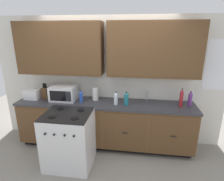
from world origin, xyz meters
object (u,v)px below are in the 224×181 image
at_px(knife_block, 46,93).
at_px(paper_towel_roll, 95,93).
at_px(stove_range, 69,139).
at_px(bottle_teal, 126,98).
at_px(toaster, 32,94).
at_px(bottle_red, 181,98).
at_px(bottle_blue, 81,96).
at_px(microwave, 64,93).
at_px(bottle_violet, 190,99).
at_px(bottle_clear, 116,98).

height_order(knife_block, paper_towel_roll, knife_block).
distance_m(stove_range, bottle_teal, 1.21).
bearing_deg(stove_range, bottle_teal, 31.77).
bearing_deg(toaster, bottle_red, 0.16).
xyz_separation_m(knife_block, bottle_blue, (0.76, -0.11, -0.00)).
xyz_separation_m(knife_block, bottle_teal, (1.61, -0.14, 0.01)).
relative_size(microwave, bottle_red, 1.46).
bearing_deg(toaster, bottle_blue, -1.52).
xyz_separation_m(microwave, knife_block, (-0.39, 0.04, -0.02)).
bearing_deg(bottle_red, bottle_violet, 21.03).
bearing_deg(paper_towel_roll, bottle_blue, -146.53).
xyz_separation_m(microwave, toaster, (-0.63, -0.05, -0.04)).
bearing_deg(bottle_clear, bottle_red, 3.28).
xyz_separation_m(bottle_blue, bottle_clear, (0.66, -0.03, 0.01)).
xyz_separation_m(bottle_violet, bottle_red, (-0.17, -0.06, 0.03)).
bearing_deg(bottle_violet, toaster, -178.62).
bearing_deg(knife_block, paper_towel_roll, 2.51).
height_order(bottle_clear, bottle_violet, bottle_violet).
bearing_deg(paper_towel_roll, bottle_teal, -16.72).
bearing_deg(bottle_clear, bottle_blue, 177.28).
xyz_separation_m(stove_range, bottle_teal, (0.91, 0.56, 0.57)).
relative_size(toaster, bottle_violet, 1.03).
relative_size(stove_range, bottle_red, 2.89).
bearing_deg(bottle_clear, knife_block, 174.18).
height_order(knife_block, bottle_clear, knife_block).
relative_size(knife_block, paper_towel_roll, 1.19).
xyz_separation_m(microwave, bottle_blue, (0.37, -0.07, -0.03)).
relative_size(microwave, knife_block, 1.55).
height_order(toaster, knife_block, knife_block).
height_order(toaster, bottle_teal, bottle_teal).
bearing_deg(stove_range, bottle_red, 18.40).
bearing_deg(toaster, stove_range, -32.95).
relative_size(stove_range, bottle_teal, 3.77).
xyz_separation_m(stove_range, toaster, (-0.95, 0.61, 0.54)).
height_order(toaster, bottle_clear, bottle_clear).
height_order(stove_range, microwave, microwave).
bearing_deg(bottle_violet, microwave, -179.35).
distance_m(toaster, bottle_red, 2.82).
relative_size(toaster, paper_towel_roll, 1.08).
height_order(microwave, bottle_blue, microwave).
bearing_deg(stove_range, bottle_violet, 18.62).
bearing_deg(toaster, bottle_teal, -1.63).
xyz_separation_m(microwave, bottle_violet, (2.35, 0.03, -0.01)).
bearing_deg(bottle_red, stove_range, -161.60).
xyz_separation_m(microwave, bottle_red, (2.18, -0.04, 0.02)).
bearing_deg(microwave, knife_block, 173.95).
distance_m(bottle_teal, bottle_blue, 0.85).
bearing_deg(bottle_red, bottle_blue, -178.91).
bearing_deg(paper_towel_roll, bottle_clear, -24.07).
bearing_deg(bottle_blue, paper_towel_roll, 33.47).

